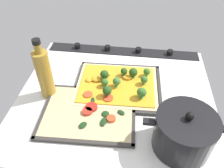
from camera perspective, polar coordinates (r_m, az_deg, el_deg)
The scene contains 8 objects.
ground_plane at distance 90.36cm, azimuth 0.92°, elevation -3.46°, with size 75.69×68.38×3.00cm, color silver.
stove_control_panel at distance 112.79cm, azimuth 2.71°, elevation 8.37°, with size 72.66×7.00×2.60cm.
baking_tray_front at distance 92.31cm, azimuth 1.47°, elevation -0.67°, with size 35.39×29.21×1.30cm.
broccoli_pizza at distance 91.28cm, azimuth 1.72°, elevation 0.04°, with size 32.92×26.74×5.83cm.
baking_tray_back at distance 82.80cm, azimuth -5.85°, elevation -7.32°, with size 34.39×27.39×1.30cm.
veggie_pizza_back at distance 82.36cm, azimuth -5.63°, elevation -6.92°, with size 31.90×24.90×1.90cm.
cooking_pot at distance 72.88cm, azimuth 17.62°, elevation -11.55°, with size 25.20×18.36×15.26cm.
oil_bottle at distance 86.39cm, azimuth -16.64°, elevation 2.55°, with size 5.61×5.61×24.60cm.
Camera 1 is at (-6.51, 63.15, 62.79)cm, focal length 36.41 mm.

